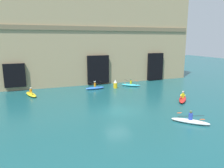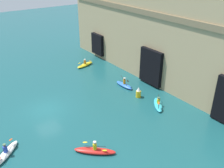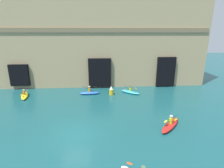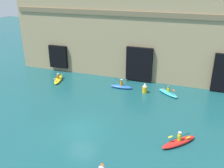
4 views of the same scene
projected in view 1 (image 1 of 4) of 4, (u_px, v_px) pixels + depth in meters
ground_plane at (117, 111)px, 22.38m from camera, size 120.00×120.00×0.00m
cliff_bluff at (88, 36)px, 36.17m from camera, size 35.51×6.32×15.30m
kayak_white at (190, 121)px, 19.06m from camera, size 2.75×2.86×1.13m
kayak_red at (183, 99)px, 26.00m from camera, size 2.92×3.11×1.16m
kayak_cyan at (131, 85)px, 33.98m from camera, size 2.86×2.48×1.08m
kayak_yellow at (31, 94)px, 28.22m from camera, size 1.69×3.21×1.08m
kayak_blue at (95, 88)px, 31.84m from camera, size 2.86×0.95×1.27m
marker_buoy at (115, 84)px, 32.53m from camera, size 0.58×0.58×1.28m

